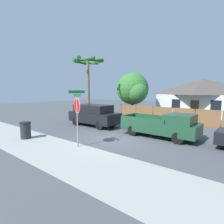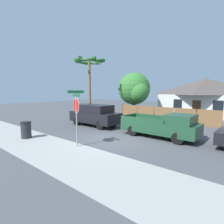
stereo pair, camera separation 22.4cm
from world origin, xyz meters
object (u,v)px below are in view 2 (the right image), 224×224
(oak_tree, at_px, (135,90))
(stop_sign, at_px, (76,109))
(house, at_px, (205,96))
(trash_bin, at_px, (26,130))
(red_suv, at_px, (95,114))
(orange_pickup, at_px, (162,126))
(palm_tree, at_px, (89,67))

(oak_tree, height_order, stop_sign, oak_tree)
(house, xyz_separation_m, trash_bin, (-6.30, -20.11, -1.88))
(house, height_order, stop_sign, house)
(house, height_order, red_suv, house)
(orange_pickup, bearing_deg, stop_sign, -120.00)
(oak_tree, height_order, palm_tree, palm_tree)
(orange_pickup, xyz_separation_m, trash_bin, (-6.81, -5.74, -0.26))
(orange_pickup, relative_size, stop_sign, 1.62)
(orange_pickup, bearing_deg, house, 92.96)
(red_suv, bearing_deg, house, 69.10)
(orange_pickup, distance_m, trash_bin, 8.91)
(oak_tree, height_order, red_suv, oak_tree)
(oak_tree, distance_m, orange_pickup, 10.41)
(red_suv, distance_m, trash_bin, 5.79)
(stop_sign, xyz_separation_m, trash_bin, (-3.96, -0.97, -1.56))
(orange_pickup, bearing_deg, palm_tree, 166.21)
(house, relative_size, red_suv, 2.15)
(house, xyz_separation_m, stop_sign, (-2.34, -19.14, -0.32))
(oak_tree, relative_size, red_suv, 1.11)
(house, bearing_deg, oak_tree, -132.47)
(palm_tree, distance_m, orange_pickup, 10.93)
(house, height_order, trash_bin, house)
(house, xyz_separation_m, palm_tree, (-8.96, -11.89, 3.24))
(oak_tree, relative_size, stop_sign, 1.71)
(trash_bin, bearing_deg, stop_sign, 13.80)
(oak_tree, bearing_deg, house, 47.53)
(oak_tree, relative_size, orange_pickup, 1.06)
(red_suv, bearing_deg, orange_pickup, 0.88)
(red_suv, bearing_deg, stop_sign, -53.58)
(red_suv, height_order, stop_sign, stop_sign)
(stop_sign, bearing_deg, orange_pickup, 78.45)
(palm_tree, xyz_separation_m, orange_pickup, (9.47, -2.48, -4.87))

